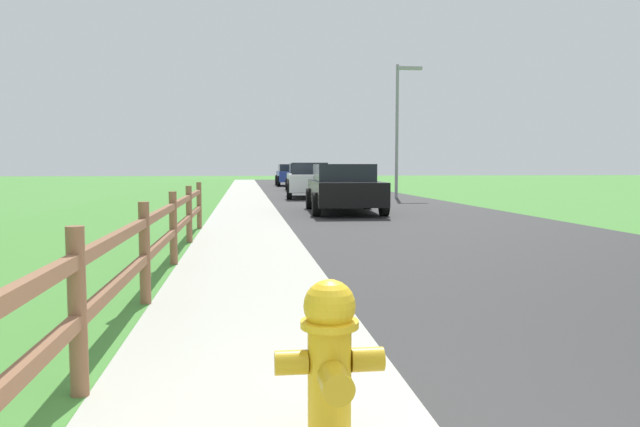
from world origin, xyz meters
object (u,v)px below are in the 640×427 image
(parked_car_white, at_px, (309,180))
(street_lamp, at_px, (400,118))
(fire_hydrant, at_px, (330,361))
(parked_car_silver, at_px, (304,177))
(parked_suv_black, at_px, (344,188))
(parked_car_blue, at_px, (291,175))

(parked_car_white, bearing_deg, street_lamp, -7.35)
(fire_hydrant, height_order, street_lamp, street_lamp)
(fire_hydrant, distance_m, parked_car_silver, 31.05)
(parked_suv_black, xyz_separation_m, street_lamp, (3.83, 7.95, 2.76))
(parked_car_silver, relative_size, parked_car_blue, 1.01)
(parked_car_silver, xyz_separation_m, parked_car_blue, (-0.09, 8.89, 0.02))
(fire_hydrant, bearing_deg, parked_car_white, 83.99)
(parked_suv_black, relative_size, street_lamp, 0.82)
(fire_hydrant, bearing_deg, street_lamp, 74.36)
(fire_hydrant, xyz_separation_m, parked_car_blue, (2.91, 39.79, 0.35))
(parked_car_white, bearing_deg, parked_car_silver, 85.94)
(street_lamp, bearing_deg, parked_car_white, 172.65)
(parked_car_silver, bearing_deg, parked_suv_black, -91.43)
(parked_car_white, distance_m, street_lamp, 4.84)
(parked_suv_black, bearing_deg, parked_car_white, 90.88)
(parked_car_silver, bearing_deg, parked_car_blue, 90.58)
(fire_hydrant, xyz_separation_m, parked_car_white, (2.48, 23.51, 0.33))
(parked_car_white, height_order, street_lamp, street_lamp)
(parked_car_blue, bearing_deg, parked_car_silver, -89.42)
(parked_car_white, bearing_deg, parked_car_blue, 88.47)
(parked_suv_black, bearing_deg, street_lamp, 64.25)
(street_lamp, bearing_deg, parked_suv_black, -115.75)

